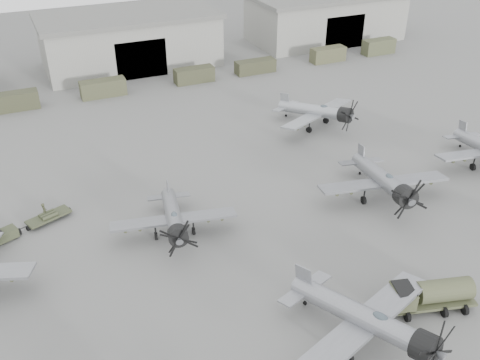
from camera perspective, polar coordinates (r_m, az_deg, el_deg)
The scene contains 16 objects.
ground at distance 44.19m, azimuth 9.35°, elevation -12.31°, with size 220.00×220.00×0.00m, color #5D5D5A.
hangar_center at distance 93.69m, azimuth -11.66°, elevation 14.45°, with size 29.00×14.80×8.70m.
hangar_right at distance 108.14m, azimuth 9.08°, elevation 16.86°, with size 29.00×14.80×8.70m.
support_truck_2 at distance 81.30m, azimuth -22.81°, elevation 7.77°, with size 6.18×2.20×2.49m, color #373A26.
support_truck_3 at distance 82.19m, azimuth -14.40°, elevation 9.48°, with size 6.57×2.20×2.46m, color #42442C.
support_truck_4 at distance 85.46m, azimuth -4.91°, elevation 11.10°, with size 6.22×2.20×2.32m, color #3A3C27.
support_truck_5 at distance 89.33m, azimuth 1.65°, elevation 12.02°, with size 6.67×2.20×2.10m, color #383A25.
support_truck_6 at distance 95.84m, azimuth 9.36°, elevation 13.07°, with size 6.10×2.20×2.46m, color #4A4B31.
support_truck_7 at distance 101.86m, azimuth 14.57°, elevation 13.62°, with size 5.98×2.20×2.63m, color #464A30.
aircraft_near_1 at distance 39.43m, azimuth 13.76°, elevation -14.43°, with size 13.55×12.22×5.45m.
aircraft_mid_1 at distance 48.90m, azimuth -7.07°, elevation -4.09°, with size 11.65×10.49×4.63m.
aircraft_mid_2 at distance 55.31m, azimuth 15.25°, elevation -0.14°, with size 13.47×12.12×5.35m.
aircraft_far_1 at distance 69.84m, azimuth 8.49°, elevation 7.23°, with size 12.38×11.22×5.06m.
fuel_tanker at distance 44.43m, azimuth 19.81°, elevation -11.30°, with size 6.86×3.79×2.52m.
tug_trailer at distance 54.01m, azimuth -22.18°, elevation -4.71°, with size 7.35×3.92×1.48m.
ground_crew at distance 54.96m, azimuth -20.13°, elevation -3.15°, with size 0.66×0.43×1.81m, color #373A26.
Camera 1 is at (-19.37, -26.06, 29.97)m, focal length 40.00 mm.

